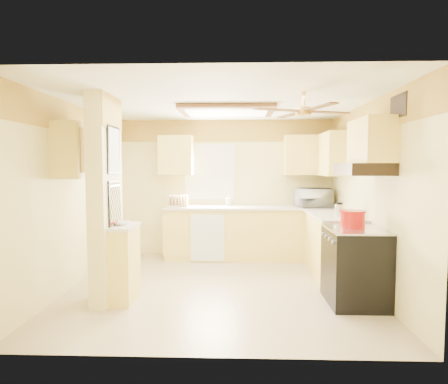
{
  "coord_description": "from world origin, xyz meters",
  "views": [
    {
      "loc": [
        0.24,
        -5.02,
        1.66
      ],
      "look_at": [
        0.06,
        0.35,
        1.28
      ],
      "focal_mm": 30.0,
      "sensor_mm": 36.0,
      "label": 1
    }
  ],
  "objects_px": {
    "stove": "(355,266)",
    "dutch_oven": "(353,219)",
    "bowl": "(120,223)",
    "microwave": "(313,198)",
    "kettle": "(339,210)"
  },
  "relations": [
    {
      "from": "stove",
      "to": "dutch_oven",
      "type": "xyz_separation_m",
      "value": [
        -0.02,
        0.08,
        0.56
      ]
    },
    {
      "from": "bowl",
      "to": "dutch_oven",
      "type": "relative_size",
      "value": 0.64
    },
    {
      "from": "bowl",
      "to": "dutch_oven",
      "type": "distance_m",
      "value": 2.83
    },
    {
      "from": "stove",
      "to": "microwave",
      "type": "xyz_separation_m",
      "value": [
        -0.07,
        2.12,
        0.64
      ]
    },
    {
      "from": "bowl",
      "to": "microwave",
      "type": "bearing_deg",
      "value": 37.45
    },
    {
      "from": "bowl",
      "to": "kettle",
      "type": "xyz_separation_m",
      "value": [
        2.88,
        0.86,
        0.07
      ]
    },
    {
      "from": "stove",
      "to": "kettle",
      "type": "distance_m",
      "value": 1.03
    },
    {
      "from": "dutch_oven",
      "to": "stove",
      "type": "bearing_deg",
      "value": -79.32
    },
    {
      "from": "microwave",
      "to": "stove",
      "type": "bearing_deg",
      "value": 82.02
    },
    {
      "from": "bowl",
      "to": "dutch_oven",
      "type": "xyz_separation_m",
      "value": [
        2.83,
        0.08,
        0.06
      ]
    },
    {
      "from": "microwave",
      "to": "bowl",
      "type": "bearing_deg",
      "value": 27.5
    },
    {
      "from": "stove",
      "to": "bowl",
      "type": "xyz_separation_m",
      "value": [
        -2.84,
        0.0,
        0.5
      ]
    },
    {
      "from": "microwave",
      "to": "kettle",
      "type": "bearing_deg",
      "value": 84.91
    },
    {
      "from": "microwave",
      "to": "dutch_oven",
      "type": "relative_size",
      "value": 1.91
    },
    {
      "from": "stove",
      "to": "dutch_oven",
      "type": "relative_size",
      "value": 2.97
    }
  ]
}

